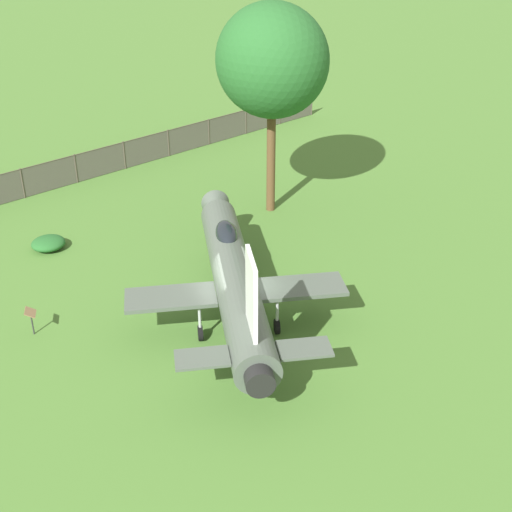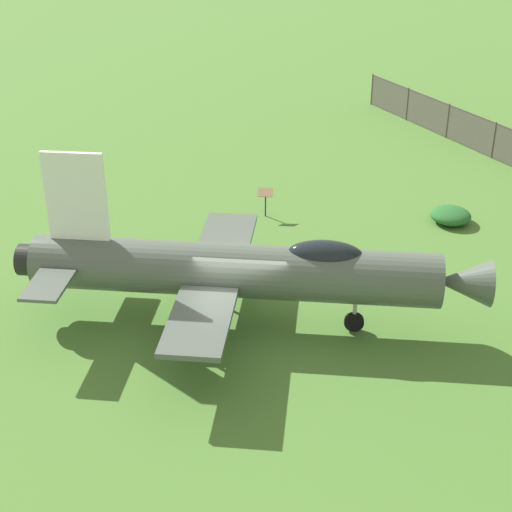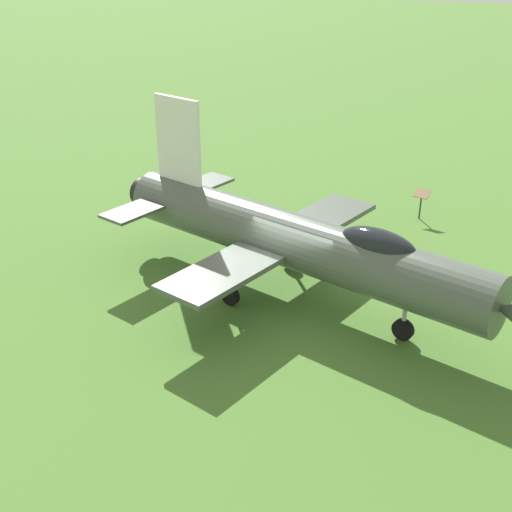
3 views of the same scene
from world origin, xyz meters
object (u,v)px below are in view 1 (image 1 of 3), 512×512
Objects in this scene: display_jet at (233,274)px; shade_tree at (272,61)px; info_plaque at (31,316)px; shrub_near_fence at (48,243)px.

shade_tree reaches higher than display_jet.
display_jet is at bearing 158.10° from info_plaque.
shade_tree is at bearing -18.18° from display_jet.
display_jet is 10.90m from shrub_near_fence.
shrub_near_fence is at bearing -111.85° from info_plaque.
info_plaque is at bearing 68.15° from shrub_near_fence.
shade_tree is 16.65m from info_plaque.
shrub_near_fence is (11.58, -1.91, -7.64)m from shade_tree.
shrub_near_fence is 7.27m from info_plaque.
shade_tree reaches higher than info_plaque.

